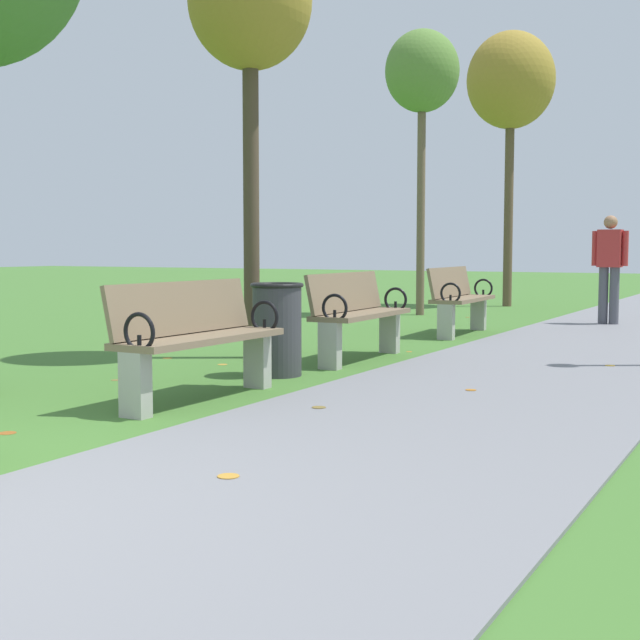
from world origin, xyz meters
TOP-DOWN VIEW (x-y plane):
  - park_bench_2 at (-0.50, 2.96)m, footprint 0.50×1.61m
  - park_bench_3 at (-0.50, 5.70)m, footprint 0.52×1.61m
  - park_bench_4 at (-0.50, 8.79)m, footprint 0.55×1.62m
  - tree_2 at (-1.57, 5.35)m, footprint 1.28×1.28m
  - tree_3 at (-2.27, 11.75)m, footprint 1.26×1.26m
  - tree_4 at (-1.62, 14.72)m, footprint 1.71×1.71m
  - pedestrian_walking at (0.98, 11.21)m, footprint 0.53×0.23m
  - trash_bin at (-0.65, 4.36)m, footprint 0.48×0.48m
  - scattered_leaves at (-0.18, 3.61)m, footprint 4.91×13.61m

SIDE VIEW (x-z plane):
  - scattered_leaves at x=-0.18m, z-range 0.00..0.02m
  - trash_bin at x=-0.65m, z-range 0.00..0.84m
  - park_bench_2 at x=-0.50m, z-range 0.04..0.93m
  - park_bench_3 at x=-0.50m, z-range 0.04..0.93m
  - park_bench_4 at x=-0.50m, z-range 0.04..0.93m
  - pedestrian_walking at x=0.98m, z-range 0.12..1.74m
  - tree_2 at x=-1.57m, z-range 1.41..5.79m
  - tree_3 at x=-2.27m, z-range 1.66..6.50m
  - tree_4 at x=-1.62m, z-range 1.69..7.07m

